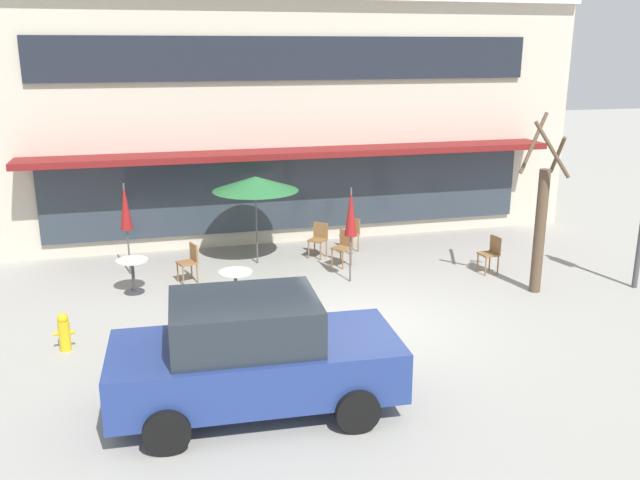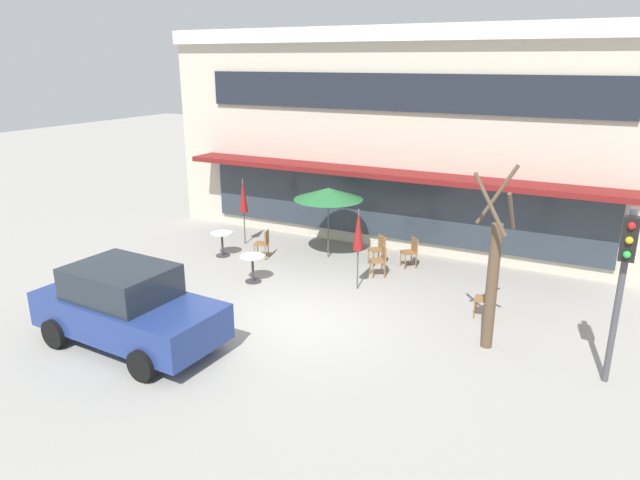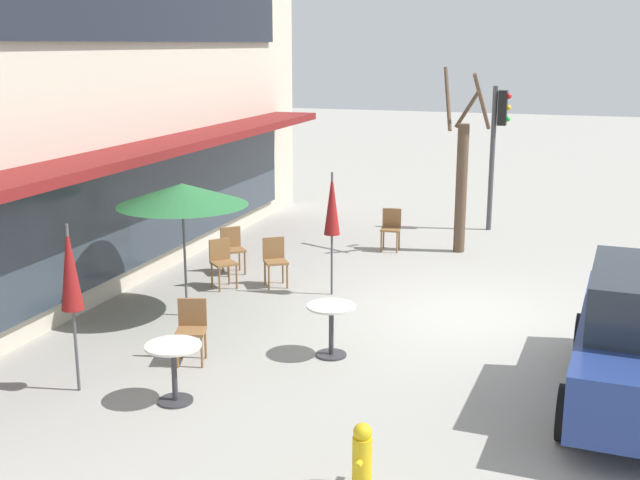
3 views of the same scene
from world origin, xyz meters
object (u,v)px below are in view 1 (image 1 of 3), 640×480
cafe_chair_1 (319,237)px  cafe_table_streetside (236,283)px  cafe_chair_3 (344,245)px  patio_umbrella_green_folded (125,207)px  cafe_chair_0 (351,232)px  cafe_table_near_wall (133,270)px  street_tree (541,221)px  cafe_chair_2 (491,252)px  patio_umbrella_cream_folded (255,184)px  patio_umbrella_corner_open (351,213)px  parked_sedan (253,355)px  fire_hydrant (64,332)px

cafe_chair_1 → cafe_table_streetside: bearing=-131.2°
cafe_table_streetside → cafe_chair_3: bearing=34.6°
patio_umbrella_green_folded → cafe_chair_0: size_ratio=2.47×
cafe_table_near_wall → street_tree: 8.91m
street_tree → cafe_chair_2: bearing=102.6°
patio_umbrella_green_folded → patio_umbrella_cream_folded: size_ratio=1.00×
patio_umbrella_green_folded → patio_umbrella_corner_open: same height
cafe_table_streetside → patio_umbrella_green_folded: bearing=128.3°
patio_umbrella_corner_open → parked_sedan: size_ratio=0.51×
patio_umbrella_corner_open → fire_hydrant: size_ratio=3.12×
cafe_chair_1 → cafe_chair_2: size_ratio=1.00×
patio_umbrella_cream_folded → cafe_table_streetside: bearing=-108.3°
cafe_chair_2 → cafe_chair_3: 3.54m
patio_umbrella_corner_open → cafe_chair_3: (0.19, 1.16, -1.10)m
street_tree → fire_hydrant: (-9.75, -0.57, -1.25)m
cafe_chair_1 → street_tree: 5.53m
cafe_chair_1 → cafe_chair_2: 4.30m
patio_umbrella_green_folded → cafe_chair_1: bearing=2.2°
cafe_table_near_wall → parked_sedan: size_ratio=0.18×
cafe_chair_3 → parked_sedan: parked_sedan is taller
patio_umbrella_corner_open → patio_umbrella_cream_folded: bearing=133.9°
parked_sedan → fire_hydrant: 4.13m
cafe_chair_3 → parked_sedan: bearing=-117.5°
patio_umbrella_corner_open → street_tree: street_tree is taller
cafe_table_streetside → cafe_chair_1: (2.54, 2.90, 0.01)m
patio_umbrella_green_folded → cafe_chair_0: patio_umbrella_green_folded is taller
cafe_chair_3 → parked_sedan: size_ratio=0.21×
cafe_chair_0 → cafe_chair_3: same height
cafe_table_near_wall → patio_umbrella_green_folded: patio_umbrella_green_folded is taller
patio_umbrella_corner_open → cafe_table_streetside: bearing=-162.4°
patio_umbrella_corner_open → cafe_table_near_wall: bearing=174.0°
patio_umbrella_cream_folded → cafe_chair_2: patio_umbrella_cream_folded is taller
cafe_chair_0 → cafe_chair_2: bearing=-42.6°
patio_umbrella_cream_folded → cafe_chair_2: size_ratio=2.47×
cafe_table_near_wall → patio_umbrella_corner_open: patio_umbrella_corner_open is taller
patio_umbrella_corner_open → street_tree: 4.11m
cafe_chair_0 → cafe_chair_1: bearing=-166.4°
patio_umbrella_green_folded → cafe_chair_1: size_ratio=2.47×
cafe_chair_1 → parked_sedan: bearing=-111.8°
cafe_chair_1 → cafe_chair_3: size_ratio=1.00×
cafe_chair_2 → parked_sedan: 8.14m
cafe_table_near_wall → street_tree: bearing=-14.2°
cafe_table_streetside → patio_umbrella_corner_open: patio_umbrella_corner_open is taller
cafe_chair_1 → patio_umbrella_green_folded: bearing=-177.8°
patio_umbrella_corner_open → cafe_chair_1: bearing=96.0°
patio_umbrella_cream_folded → parked_sedan: patio_umbrella_cream_folded is taller
street_tree → fire_hydrant: street_tree is taller
patio_umbrella_green_folded → fire_hydrant: bearing=-104.9°
cafe_table_near_wall → parked_sedan: bearing=-72.7°
patio_umbrella_cream_folded → cafe_chair_3: bearing=-20.4°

